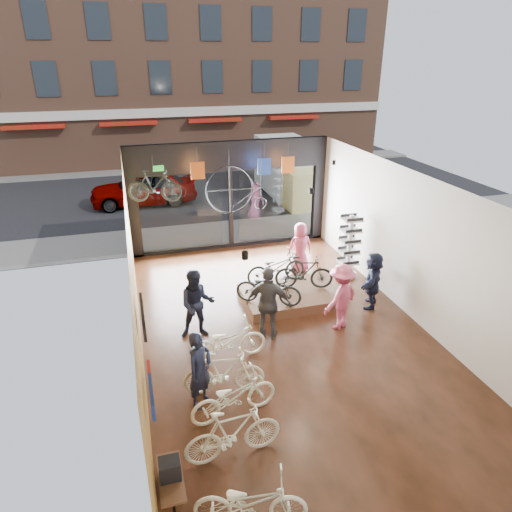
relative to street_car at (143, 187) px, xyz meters
name	(u,v)px	position (x,y,z in m)	size (l,w,h in m)	color
ground_plane	(285,335)	(2.75, -12.00, -0.83)	(7.00, 12.00, 0.04)	black
ceiling	(290,186)	(2.75, -12.00, 3.01)	(7.00, 12.00, 0.04)	black
wall_left	(133,285)	(-0.77, -12.00, 1.09)	(0.04, 12.00, 3.80)	#A8782B
wall_right	(418,250)	(6.27, -12.00, 1.09)	(0.04, 12.00, 3.80)	beige
wall_back	(458,475)	(2.75, -18.02, 1.09)	(7.00, 0.04, 3.80)	beige
storefront	(230,196)	(2.75, -6.00, 1.09)	(7.00, 0.26, 3.80)	black
exit_sign	(158,168)	(0.35, -6.12, 2.24)	(0.35, 0.06, 0.18)	#198C26
street_road	(194,184)	(2.75, 3.00, -0.82)	(30.00, 18.00, 0.02)	black
sidewalk_near	(224,233)	(2.75, -4.80, -0.75)	(30.00, 2.40, 0.12)	slate
sidewalk_far	(184,167)	(2.75, 7.00, -0.75)	(30.00, 2.00, 0.12)	slate
opposite_building	(171,43)	(2.75, 9.50, 6.19)	(26.00, 5.00, 14.00)	brown
street_car	(143,187)	(0.00, 0.00, 0.00)	(1.92, 4.76, 1.62)	gray
box_truck	(295,172)	(7.03, -1.00, 0.48)	(2.19, 6.56, 2.58)	silver
floor_bike_0	(250,502)	(0.58, -16.61, -0.36)	(0.59, 1.70, 0.89)	white
floor_bike_1	(233,433)	(0.62, -15.32, -0.29)	(0.49, 1.74, 1.04)	white
floor_bike_2	(234,396)	(0.86, -14.36, -0.35)	(0.61, 1.76, 0.92)	white
floor_bike_3	(224,373)	(0.82, -13.68, -0.31)	(0.47, 1.68, 1.01)	white
floor_bike_4	(228,341)	(1.15, -12.56, -0.34)	(0.62, 1.78, 0.94)	white
display_platform	(286,297)	(3.29, -10.44, -0.66)	(2.40, 1.80, 0.30)	#553323
display_bike_left	(269,288)	(2.64, -10.89, -0.04)	(0.62, 1.77, 0.93)	black
display_bike_mid	(304,273)	(3.86, -10.33, -0.02)	(0.47, 1.65, 0.99)	black
display_bike_right	(276,267)	(3.23, -9.74, -0.04)	(0.62, 1.79, 0.94)	black
customer_0	(200,370)	(0.31, -13.87, 0.02)	(0.61, 0.40, 1.67)	#161C33
customer_1	(197,304)	(0.65, -11.44, 0.09)	(0.87, 0.68, 1.79)	#161C33
customer_2	(269,304)	(2.31, -11.97, 0.13)	(1.11, 0.46, 1.89)	#3F3F44
customer_3	(341,297)	(4.18, -12.04, 0.07)	(1.13, 0.65, 1.76)	#CC4C72
customer_4	(300,248)	(4.39, -8.65, 0.00)	(0.80, 0.52, 1.63)	#CC4C72
customer_5	(373,280)	(5.50, -11.28, -0.01)	(1.49, 0.47, 1.61)	#161C33
sunglasses_rack	(349,247)	(5.70, -9.43, 0.21)	(0.60, 0.49, 2.03)	white
wall_merch	(155,421)	(-0.63, -15.50, 0.49)	(0.40, 2.40, 2.60)	navy
penny_farthing	(240,191)	(2.72, -7.51, 1.69)	(1.93, 0.06, 1.54)	black
hung_bike	(155,186)	(0.09, -7.80, 2.11)	(0.45, 1.58, 0.95)	black
jersey_left	(198,171)	(1.53, -6.80, 2.24)	(0.45, 0.03, 0.55)	#CC5919
jersey_mid	(264,166)	(3.74, -6.80, 2.24)	(0.45, 0.03, 0.55)	#1E3F99
jersey_right	(288,165)	(4.57, -6.80, 2.24)	(0.45, 0.03, 0.55)	#CC5919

